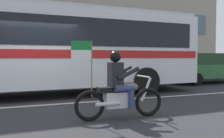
# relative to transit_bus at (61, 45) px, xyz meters

# --- Properties ---
(ground_plane) EXTENTS (60.00, 60.00, 0.00)m
(ground_plane) POSITION_rel_transit_bus_xyz_m (-0.89, -1.19, -1.88)
(ground_plane) COLOR #2B2B2D
(sidewalk_curb) EXTENTS (28.00, 3.80, 0.15)m
(sidewalk_curb) POSITION_rel_transit_bus_xyz_m (-0.89, 3.91, -1.81)
(sidewalk_curb) COLOR #B7B2A8
(sidewalk_curb) RESTS_ON ground_plane
(lane_center_stripe) EXTENTS (26.60, 0.14, 0.01)m
(lane_center_stripe) POSITION_rel_transit_bus_xyz_m (-0.89, -1.79, -1.88)
(lane_center_stripe) COLOR silver
(lane_center_stripe) RESTS_ON ground_plane
(transit_bus) EXTENTS (10.79, 2.92, 3.22)m
(transit_bus) POSITION_rel_transit_bus_xyz_m (0.00, 0.00, 0.00)
(transit_bus) COLOR silver
(transit_bus) RESTS_ON ground_plane
(motorcycle_with_rider) EXTENTS (2.20, 0.64, 1.78)m
(motorcycle_with_rider) POSITION_rel_transit_bus_xyz_m (0.63, -4.07, -1.22)
(motorcycle_with_rider) COLOR black
(motorcycle_with_rider) RESTS_ON ground_plane
(parked_sedan_curbside) EXTENTS (4.57, 1.91, 1.64)m
(parked_sedan_curbside) POSITION_rel_transit_bus_xyz_m (8.15, 1.39, -1.03)
(parked_sedan_curbside) COLOR #2D6638
(parked_sedan_curbside) RESTS_ON ground_plane
(fire_hydrant) EXTENTS (0.22, 0.30, 0.75)m
(fire_hydrant) POSITION_rel_transit_bus_xyz_m (-1.35, 3.20, -1.36)
(fire_hydrant) COLOR gold
(fire_hydrant) RESTS_ON sidewalk_curb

